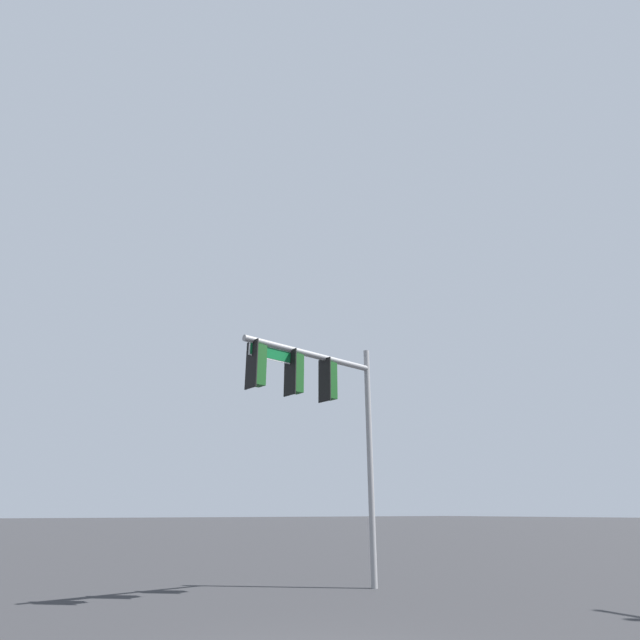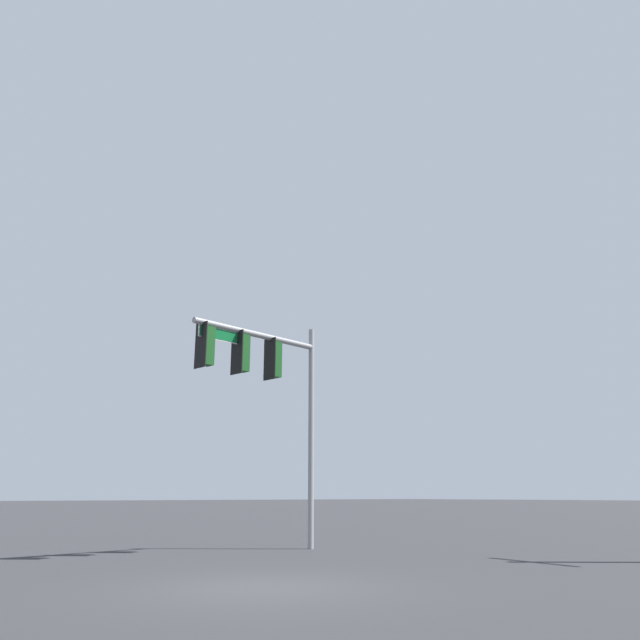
# 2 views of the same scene
# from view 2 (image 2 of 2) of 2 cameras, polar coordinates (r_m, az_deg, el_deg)

# --- Properties ---
(ground_plane) EXTENTS (400.00, 400.00, 0.00)m
(ground_plane) POSITION_cam_2_polar(r_m,az_deg,el_deg) (11.92, -5.23, -23.23)
(ground_plane) COLOR #2D2D30
(signal_pole_near) EXTENTS (4.70, 1.07, 6.89)m
(signal_pole_near) POSITION_cam_2_polar(r_m,az_deg,el_deg) (19.00, -5.27, -4.71)
(signal_pole_near) COLOR gray
(signal_pole_near) RESTS_ON ground_plane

